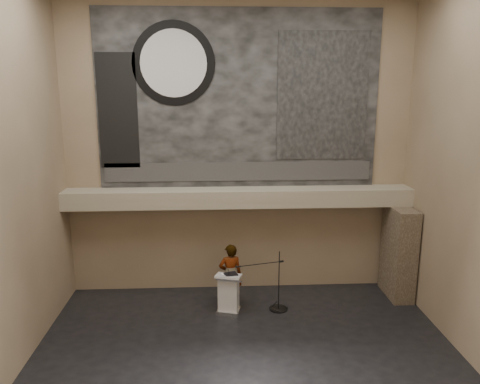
{
  "coord_description": "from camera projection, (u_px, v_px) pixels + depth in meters",
  "views": [
    {
      "loc": [
        -0.67,
        -9.52,
        6.13
      ],
      "look_at": [
        0.0,
        3.2,
        3.2
      ],
      "focal_mm": 35.0,
      "sensor_mm": 36.0,
      "label": 1
    }
  ],
  "objects": [
    {
      "name": "soffit",
      "position": [
        239.0,
        197.0,
        13.51
      ],
      "size": [
        10.0,
        0.8,
        0.5
      ],
      "primitive_type": "cube",
      "color": "gray",
      "rests_on": "wall_back"
    },
    {
      "name": "mic_stand",
      "position": [
        277.0,
        301.0,
        13.01
      ],
      "size": [
        1.46,
        0.58,
        1.71
      ],
      "rotation": [
        0.0,
        0.0,
        0.26
      ],
      "color": "black",
      "rests_on": "floor"
    },
    {
      "name": "wall_back",
      "position": [
        239.0,
        151.0,
        13.61
      ],
      "size": [
        10.0,
        0.02,
        8.5
      ],
      "primitive_type": "cube",
      "color": "#79664D",
      "rests_on": "floor"
    },
    {
      "name": "banner_clock_face",
      "position": [
        174.0,
        63.0,
        12.88
      ],
      "size": [
        1.84,
        0.02,
        1.84
      ],
      "primitive_type": "cylinder",
      "rotation": [
        1.57,
        0.0,
        0.0
      ],
      "color": "silver",
      "rests_on": "banner"
    },
    {
      "name": "banner",
      "position": [
        239.0,
        100.0,
        13.25
      ],
      "size": [
        8.0,
        0.05,
        5.0
      ],
      "primitive_type": "cube",
      "color": "black",
      "rests_on": "wall_back"
    },
    {
      "name": "sprinkler_left",
      "position": [
        184.0,
        208.0,
        13.44
      ],
      "size": [
        0.04,
        0.04,
        0.06
      ],
      "primitive_type": "cylinder",
      "color": "#B2893D",
      "rests_on": "soffit"
    },
    {
      "name": "floor",
      "position": [
        247.0,
        360.0,
        10.67
      ],
      "size": [
        10.0,
        10.0,
        0.0
      ],
      "primitive_type": "plane",
      "color": "black",
      "rests_on": "ground"
    },
    {
      "name": "papers",
      "position": [
        226.0,
        275.0,
        12.66
      ],
      "size": [
        0.29,
        0.34,
        0.0
      ],
      "primitive_type": "cube",
      "rotation": [
        0.0,
        0.0,
        0.33
      ],
      "color": "white",
      "rests_on": "lectern"
    },
    {
      "name": "stone_pier",
      "position": [
        399.0,
        252.0,
        13.67
      ],
      "size": [
        0.6,
        1.4,
        2.7
      ],
      "primitive_type": "cube",
      "color": "#433629",
      "rests_on": "floor"
    },
    {
      "name": "wall_left",
      "position": [
        2.0,
        180.0,
        9.46
      ],
      "size": [
        0.02,
        8.0,
        8.5
      ],
      "primitive_type": "cube",
      "color": "#79664D",
      "rests_on": "floor"
    },
    {
      "name": "banner_brick_print",
      "position": [
        118.0,
        111.0,
        13.11
      ],
      "size": [
        1.1,
        0.02,
        3.2
      ],
      "primitive_type": "cube",
      "color": "black",
      "rests_on": "banner"
    },
    {
      "name": "lectern",
      "position": [
        229.0,
        293.0,
        12.8
      ],
      "size": [
        0.77,
        0.63,
        1.13
      ],
      "rotation": [
        0.0,
        0.0,
        -0.25
      ],
      "color": "silver",
      "rests_on": "floor"
    },
    {
      "name": "wall_front",
      "position": [
        270.0,
        239.0,
        5.82
      ],
      "size": [
        10.0,
        0.02,
        8.5
      ],
      "primitive_type": "cube",
      "color": "#79664D",
      "rests_on": "floor"
    },
    {
      "name": "banner_clock_rim",
      "position": [
        174.0,
        63.0,
        12.9
      ],
      "size": [
        2.3,
        0.02,
        2.3
      ],
      "primitive_type": "cylinder",
      "rotation": [
        1.57,
        0.0,
        0.0
      ],
      "color": "black",
      "rests_on": "banner"
    },
    {
      "name": "sprinkler_right",
      "position": [
        304.0,
        206.0,
        13.62
      ],
      "size": [
        0.04,
        0.04,
        0.06
      ],
      "primitive_type": "cylinder",
      "color": "#B2893D",
      "rests_on": "soffit"
    },
    {
      "name": "banner_text_strip",
      "position": [
        239.0,
        171.0,
        13.68
      ],
      "size": [
        7.76,
        0.02,
        0.55
      ],
      "primitive_type": "cube",
      "color": "#2C2C2C",
      "rests_on": "banner"
    },
    {
      "name": "binder",
      "position": [
        231.0,
        274.0,
        12.67
      ],
      "size": [
        0.4,
        0.35,
        0.04
      ],
      "primitive_type": "cube",
      "rotation": [
        0.0,
        0.0,
        0.31
      ],
      "color": "black",
      "rests_on": "lectern"
    },
    {
      "name": "speaker_person",
      "position": [
        230.0,
        275.0,
        13.17
      ],
      "size": [
        0.72,
        0.53,
        1.8
      ],
      "primitive_type": "imported",
      "rotation": [
        0.0,
        0.0,
        3.31
      ],
      "color": "silver",
      "rests_on": "floor"
    },
    {
      "name": "banner_building_print",
      "position": [
        323.0,
        96.0,
        13.32
      ],
      "size": [
        2.6,
        0.02,
        3.6
      ],
      "primitive_type": "cube",
      "color": "black",
      "rests_on": "banner"
    }
  ]
}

